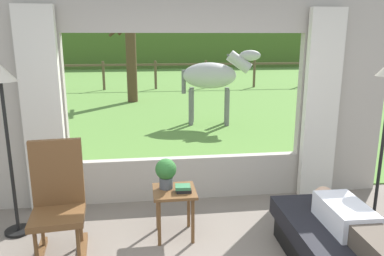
# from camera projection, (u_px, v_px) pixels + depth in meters

# --- Properties ---
(back_wall_with_window) EXTENTS (5.20, 0.12, 2.55)m
(back_wall_with_window) POSITION_uv_depth(u_px,v_px,m) (187.00, 104.00, 4.65)
(back_wall_with_window) COLOR #ADA599
(back_wall_with_window) RESTS_ON ground_plane
(curtain_panel_left) EXTENTS (0.44, 0.10, 2.40)m
(curtain_panel_left) POSITION_uv_depth(u_px,v_px,m) (43.00, 113.00, 4.30)
(curtain_panel_left) COLOR silver
(curtain_panel_left) RESTS_ON ground_plane
(curtain_panel_right) EXTENTS (0.44, 0.10, 2.40)m
(curtain_panel_right) POSITION_uv_depth(u_px,v_px,m) (321.00, 106.00, 4.74)
(curtain_panel_right) COLOR silver
(curtain_panel_right) RESTS_ON ground_plane
(outdoor_pasture_lawn) EXTENTS (36.00, 21.68, 0.02)m
(outdoor_pasture_lawn) POSITION_uv_depth(u_px,v_px,m) (155.00, 87.00, 15.43)
(outdoor_pasture_lawn) COLOR #568438
(outdoor_pasture_lawn) RESTS_ON ground_plane
(distant_hill_ridge) EXTENTS (36.00, 2.00, 2.40)m
(distant_hill_ridge) POSITION_uv_depth(u_px,v_px,m) (149.00, 49.00, 24.61)
(distant_hill_ridge) COLOR #476427
(distant_hill_ridge) RESTS_ON ground_plane
(recliner_sofa) EXTENTS (0.94, 1.72, 0.42)m
(recliner_sofa) POSITION_uv_depth(u_px,v_px,m) (350.00, 256.00, 3.24)
(recliner_sofa) COLOR black
(recliner_sofa) RESTS_ON ground_plane
(reclining_person) EXTENTS (0.35, 1.43, 0.22)m
(reclining_person) POSITION_uv_depth(u_px,v_px,m) (357.00, 227.00, 3.12)
(reclining_person) COLOR silver
(reclining_person) RESTS_ON recliner_sofa
(rocking_chair) EXTENTS (0.52, 0.72, 1.12)m
(rocking_chair) POSITION_uv_depth(u_px,v_px,m) (58.00, 201.00, 3.55)
(rocking_chair) COLOR brown
(rocking_chair) RESTS_ON ground_plane
(side_table) EXTENTS (0.44, 0.44, 0.52)m
(side_table) POSITION_uv_depth(u_px,v_px,m) (174.00, 198.00, 3.89)
(side_table) COLOR brown
(side_table) RESTS_ON ground_plane
(potted_plant) EXTENTS (0.22, 0.22, 0.32)m
(potted_plant) POSITION_uv_depth(u_px,v_px,m) (166.00, 172.00, 3.87)
(potted_plant) COLOR #4C5156
(potted_plant) RESTS_ON side_table
(book_stack) EXTENTS (0.16, 0.14, 0.07)m
(book_stack) POSITION_uv_depth(u_px,v_px,m) (183.00, 189.00, 3.82)
(book_stack) COLOR black
(book_stack) RESTS_ON side_table
(floor_lamp_left) EXTENTS (0.32, 0.32, 1.81)m
(floor_lamp_left) POSITION_uv_depth(u_px,v_px,m) (3.00, 99.00, 3.71)
(floor_lamp_left) COLOR black
(floor_lamp_left) RESTS_ON ground_plane
(horse) EXTENTS (1.82, 0.79, 1.73)m
(horse) POSITION_uv_depth(u_px,v_px,m) (213.00, 76.00, 8.69)
(horse) COLOR #B2B2AD
(horse) RESTS_ON outdoor_pasture_lawn
(pasture_tree) EXTENTS (1.38, 1.17, 3.19)m
(pasture_tree) POSITION_uv_depth(u_px,v_px,m) (131.00, 51.00, 11.64)
(pasture_tree) COLOR #4C3823
(pasture_tree) RESTS_ON outdoor_pasture_lawn
(pasture_fence_line) EXTENTS (16.10, 0.10, 1.10)m
(pasture_fence_line) POSITION_uv_depth(u_px,v_px,m) (155.00, 70.00, 14.67)
(pasture_fence_line) COLOR brown
(pasture_fence_line) RESTS_ON outdoor_pasture_lawn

